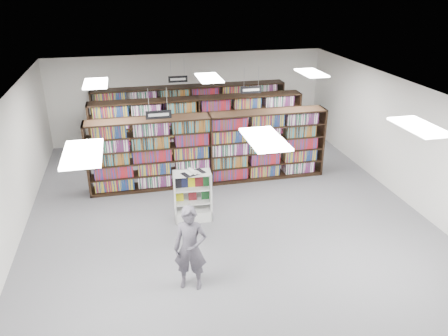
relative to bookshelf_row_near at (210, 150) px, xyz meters
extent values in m
plane|color=#5A595F|center=(0.00, -2.00, -1.05)|extent=(12.00, 12.00, 0.00)
cube|color=silver|center=(0.00, -2.00, 2.15)|extent=(10.00, 12.00, 0.10)
cube|color=silver|center=(0.00, 4.00, 0.55)|extent=(10.00, 0.10, 3.20)
cube|color=silver|center=(-5.00, -2.00, 0.55)|extent=(0.10, 12.00, 3.20)
cube|color=silver|center=(5.00, -2.00, 0.55)|extent=(0.10, 12.00, 3.20)
cube|color=black|center=(0.00, 0.00, 0.00)|extent=(7.00, 0.60, 2.10)
cube|color=maroon|center=(0.00, 0.00, 0.00)|extent=(6.88, 0.42, 1.98)
cube|color=black|center=(0.00, 2.00, 0.00)|extent=(7.00, 0.60, 2.10)
cube|color=maroon|center=(0.00, 2.00, 0.00)|extent=(6.88, 0.42, 1.98)
cube|color=black|center=(0.00, 3.70, 0.00)|extent=(7.00, 0.60, 2.10)
cube|color=maroon|center=(0.00, 3.70, 0.00)|extent=(6.88, 0.42, 1.98)
cylinder|color=#B2B2B7|center=(-1.73, -1.00, 1.86)|extent=(0.01, 0.01, 0.58)
cylinder|color=#B2B2B7|center=(-1.27, -1.00, 1.86)|extent=(0.01, 0.01, 0.58)
cube|color=black|center=(-1.50, -1.00, 1.46)|extent=(0.65, 0.02, 0.22)
cube|color=white|center=(-1.50, -1.01, 1.46)|extent=(0.52, 0.00, 0.08)
cylinder|color=#B2B2B7|center=(1.27, 1.00, 1.86)|extent=(0.01, 0.01, 0.58)
cylinder|color=#B2B2B7|center=(1.73, 1.00, 1.86)|extent=(0.01, 0.01, 0.58)
cube|color=black|center=(1.50, 1.00, 1.46)|extent=(0.65, 0.02, 0.22)
cube|color=white|center=(1.50, 0.99, 1.46)|extent=(0.52, 0.00, 0.08)
cylinder|color=#B2B2B7|center=(-0.73, 3.00, 1.86)|extent=(0.01, 0.01, 0.58)
cylinder|color=#B2B2B7|center=(-0.27, 3.00, 1.86)|extent=(0.01, 0.01, 0.58)
cube|color=black|center=(-0.50, 3.00, 1.46)|extent=(0.65, 0.02, 0.22)
cube|color=white|center=(-0.50, 2.99, 1.46)|extent=(0.52, 0.00, 0.08)
cube|color=white|center=(-3.00, -5.00, 2.11)|extent=(0.60, 1.20, 0.04)
cube|color=white|center=(0.00, -5.00, 2.11)|extent=(0.60, 1.20, 0.04)
cube|color=white|center=(3.00, -5.00, 2.11)|extent=(0.60, 1.20, 0.04)
cube|color=white|center=(-3.00, 0.00, 2.11)|extent=(0.60, 1.20, 0.04)
cube|color=white|center=(0.00, 0.00, 2.11)|extent=(0.60, 1.20, 0.04)
cube|color=white|center=(3.00, 0.00, 2.11)|extent=(0.60, 1.20, 0.04)
cube|color=silver|center=(-0.85, -2.05, -0.91)|extent=(0.96, 0.52, 0.28)
cube|color=silver|center=(-1.30, -2.02, -0.40)|extent=(0.07, 0.47, 1.31)
cube|color=silver|center=(-0.41, -2.08, -0.40)|extent=(0.07, 0.47, 1.31)
cube|color=silver|center=(-0.84, -1.83, -0.40)|extent=(0.93, 0.09, 1.31)
cube|color=silver|center=(-0.85, -2.05, 0.24)|extent=(0.96, 0.52, 0.03)
cube|color=silver|center=(-0.85, -2.05, -0.54)|extent=(0.88, 0.48, 0.02)
cube|color=silver|center=(-0.85, -2.05, -0.16)|extent=(0.88, 0.48, 0.02)
cube|color=black|center=(-1.20, -1.98, -0.01)|extent=(0.19, 0.08, 0.28)
cube|color=#141837|center=(-1.02, -1.99, -0.01)|extent=(0.19, 0.08, 0.28)
cube|color=yellow|center=(-0.85, -2.00, -0.01)|extent=(0.19, 0.08, 0.28)
cube|color=maroon|center=(-0.68, -2.01, -0.01)|extent=(0.19, 0.08, 0.28)
cube|color=#164C20|center=(-0.50, -2.02, -0.01)|extent=(0.19, 0.08, 0.28)
cube|color=yellow|center=(-1.18, -1.98, -0.39)|extent=(0.21, 0.07, 0.26)
cube|color=maroon|center=(-0.85, -2.00, -0.39)|extent=(0.21, 0.07, 0.26)
cube|color=#164C20|center=(-0.52, -2.02, -0.39)|extent=(0.21, 0.07, 0.26)
cube|color=black|center=(-0.82, -2.10, 0.26)|extent=(0.63, 0.51, 0.01)
cube|color=white|center=(-0.96, -2.10, 0.27)|extent=(0.34, 0.37, 0.05)
cube|color=white|center=(-0.69, -2.10, 0.27)|extent=(0.34, 0.37, 0.07)
cylinder|color=white|center=(-0.84, -2.10, 0.32)|extent=(0.20, 0.30, 0.10)
imported|color=#534E59|center=(-1.30, -4.65, -0.16)|extent=(0.75, 0.61, 1.78)
camera|label=1|loc=(-2.24, -11.70, 4.68)|focal=35.00mm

